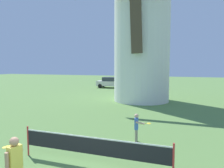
# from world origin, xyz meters

# --- Properties ---
(windmill) EXTENTS (10.74, 5.83, 14.99)m
(windmill) POSITION_xyz_m (-0.92, 15.74, 6.82)
(windmill) COLOR white
(windmill) RESTS_ON ground_plane
(tennis_net) EXTENTS (5.26, 0.06, 1.10)m
(tennis_net) POSITION_xyz_m (0.23, 2.20, 0.69)
(tennis_net) COLOR red
(tennis_net) RESTS_ON ground_plane
(player_near) EXTENTS (0.80, 0.70, 1.54)m
(player_near) POSITION_xyz_m (-0.96, 0.08, 0.87)
(player_near) COLOR slate
(player_near) RESTS_ON ground_plane
(player_far) EXTENTS (0.76, 0.43, 1.25)m
(player_far) POSITION_xyz_m (1.13, 4.90, 0.71)
(player_far) COLOR #9E937F
(player_far) RESTS_ON ground_plane
(parked_car_cream) EXTENTS (4.17, 2.16, 1.56)m
(parked_car_cream) POSITION_xyz_m (-7.52, 25.63, 0.81)
(parked_car_cream) COLOR silver
(parked_car_cream) RESTS_ON ground_plane
(parked_car_blue) EXTENTS (4.28, 1.91, 1.56)m
(parked_car_blue) POSITION_xyz_m (-2.83, 25.60, 0.81)
(parked_car_blue) COLOR #334C99
(parked_car_blue) RESTS_ON ground_plane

